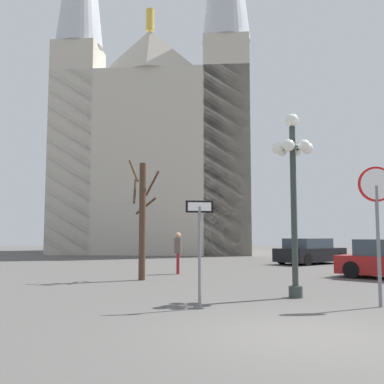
{
  "coord_description": "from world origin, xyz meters",
  "views": [
    {
      "loc": [
        -2.29,
        -7.35,
        1.65
      ],
      "look_at": [
        -0.87,
        17.08,
        3.97
      ],
      "focal_mm": 41.83,
      "sensor_mm": 36.0,
      "label": 1
    }
  ],
  "objects_px": {
    "stop_sign": "(377,207)",
    "pedestrian_walking": "(178,249)",
    "parked_car_near_black": "(310,252)",
    "bare_tree": "(142,217)",
    "street_lamp": "(293,178)",
    "cathedral": "(158,137)",
    "one_way_arrow_sign": "(200,239)"
  },
  "relations": [
    {
      "from": "stop_sign",
      "to": "one_way_arrow_sign",
      "type": "height_order",
      "value": "stop_sign"
    },
    {
      "from": "cathedral",
      "to": "bare_tree",
      "type": "distance_m",
      "value": 25.25
    },
    {
      "from": "pedestrian_walking",
      "to": "stop_sign",
      "type": "bearing_deg",
      "value": -63.44
    },
    {
      "from": "stop_sign",
      "to": "cathedral",
      "type": "bearing_deg",
      "value": 100.66
    },
    {
      "from": "one_way_arrow_sign",
      "to": "parked_car_near_black",
      "type": "height_order",
      "value": "one_way_arrow_sign"
    },
    {
      "from": "one_way_arrow_sign",
      "to": "parked_car_near_black",
      "type": "relative_size",
      "value": 0.53
    },
    {
      "from": "parked_car_near_black",
      "to": "street_lamp",
      "type": "bearing_deg",
      "value": -109.54
    },
    {
      "from": "cathedral",
      "to": "street_lamp",
      "type": "xyz_separation_m",
      "value": [
        4.2,
        -28.62,
        -7.33
      ]
    },
    {
      "from": "stop_sign",
      "to": "pedestrian_walking",
      "type": "distance_m",
      "value": 9.88
    },
    {
      "from": "cathedral",
      "to": "parked_car_near_black",
      "type": "distance_m",
      "value": 20.42
    },
    {
      "from": "street_lamp",
      "to": "parked_car_near_black",
      "type": "xyz_separation_m",
      "value": [
        4.63,
        13.04,
        -2.49
      ]
    },
    {
      "from": "cathedral",
      "to": "pedestrian_walking",
      "type": "xyz_separation_m",
      "value": [
        1.31,
        -21.46,
        -9.44
      ]
    },
    {
      "from": "stop_sign",
      "to": "bare_tree",
      "type": "bearing_deg",
      "value": 132.22
    },
    {
      "from": "bare_tree",
      "to": "parked_car_near_black",
      "type": "bearing_deg",
      "value": 43.03
    },
    {
      "from": "pedestrian_walking",
      "to": "street_lamp",
      "type": "bearing_deg",
      "value": -68.04
    },
    {
      "from": "parked_car_near_black",
      "to": "pedestrian_walking",
      "type": "distance_m",
      "value": 9.55
    },
    {
      "from": "street_lamp",
      "to": "stop_sign",
      "type": "bearing_deg",
      "value": -47.01
    },
    {
      "from": "cathedral",
      "to": "stop_sign",
      "type": "bearing_deg",
      "value": -79.34
    },
    {
      "from": "parked_car_near_black",
      "to": "one_way_arrow_sign",
      "type": "bearing_deg",
      "value": -116.4
    },
    {
      "from": "stop_sign",
      "to": "street_lamp",
      "type": "relative_size",
      "value": 0.66
    },
    {
      "from": "stop_sign",
      "to": "pedestrian_walking",
      "type": "relative_size",
      "value": 1.87
    },
    {
      "from": "bare_tree",
      "to": "street_lamp",
      "type": "bearing_deg",
      "value": -48.05
    },
    {
      "from": "bare_tree",
      "to": "one_way_arrow_sign",
      "type": "bearing_deg",
      "value": -75.6
    },
    {
      "from": "parked_car_near_black",
      "to": "bare_tree",
      "type": "bearing_deg",
      "value": -136.97
    },
    {
      "from": "cathedral",
      "to": "one_way_arrow_sign",
      "type": "xyz_separation_m",
      "value": [
        1.56,
        -30.21,
        -8.95
      ]
    },
    {
      "from": "cathedral",
      "to": "bare_tree",
      "type": "xyz_separation_m",
      "value": [
        -0.06,
        -23.88,
        -8.22
      ]
    },
    {
      "from": "stop_sign",
      "to": "bare_tree",
      "type": "xyz_separation_m",
      "value": [
        -5.75,
        6.34,
        -0.01
      ]
    },
    {
      "from": "stop_sign",
      "to": "parked_car_near_black",
      "type": "xyz_separation_m",
      "value": [
        3.13,
        14.64,
        -1.61
      ]
    },
    {
      "from": "one_way_arrow_sign",
      "to": "street_lamp",
      "type": "bearing_deg",
      "value": 31.16
    },
    {
      "from": "street_lamp",
      "to": "pedestrian_walking",
      "type": "relative_size",
      "value": 2.84
    },
    {
      "from": "street_lamp",
      "to": "parked_car_near_black",
      "type": "height_order",
      "value": "street_lamp"
    },
    {
      "from": "pedestrian_walking",
      "to": "bare_tree",
      "type": "bearing_deg",
      "value": -119.54
    }
  ]
}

